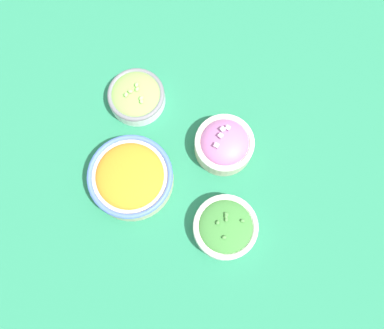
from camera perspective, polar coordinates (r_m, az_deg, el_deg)
name	(u,v)px	position (r m, az deg, el deg)	size (l,w,h in m)	color
ground_plane	(192,168)	(1.02, 0.00, -0.42)	(3.00, 3.00, 0.00)	#23704C
bowl_carrots	(131,177)	(0.99, -8.19, -1.67)	(0.19, 0.19, 0.07)	beige
bowl_red_onion	(224,144)	(1.00, 4.31, 2.75)	(0.14, 0.14, 0.08)	beige
bowl_lettuce	(136,96)	(1.05, -7.43, 9.04)	(0.14, 0.14, 0.06)	white
bowl_broccoli	(225,227)	(0.96, 4.47, -8.32)	(0.15, 0.15, 0.06)	silver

